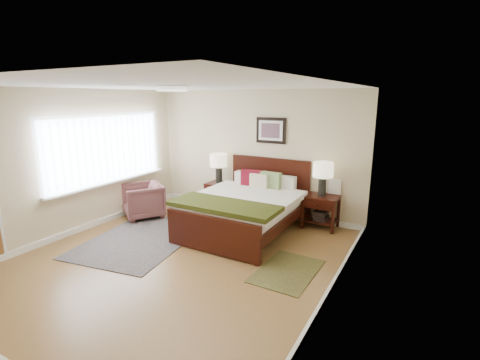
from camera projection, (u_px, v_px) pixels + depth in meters
The scene contains 16 objects.
floor at pixel (179, 258), 5.21m from camera, with size 5.00×5.00×0.00m, color olive.
back_wall at pixel (255, 153), 7.04m from camera, with size 4.50×0.04×2.50m, color #C0AB8B.
left_wall at pixel (73, 163), 5.98m from camera, with size 0.04×5.00×2.50m, color #C0AB8B.
right_wall at pixel (335, 199), 3.85m from camera, with size 0.04×5.00×2.50m, color #C0AB8B.
ceiling at pixel (172, 86), 4.63m from camera, with size 4.50×5.00×0.02m, color white.
window at pixel (108, 150), 6.52m from camera, with size 0.11×2.72×1.32m.
ceil_fixture at pixel (172, 88), 4.63m from camera, with size 0.44×0.44×0.08m.
bed at pixel (245, 202), 6.13m from camera, with size 1.78×2.16×1.17m.
wall_art at pixel (271, 131), 6.74m from camera, with size 0.62×0.05×0.50m.
nightstand_left at pixel (219, 189), 7.36m from camera, with size 0.49×0.44×0.59m.
nightstand_right at pixel (321, 208), 6.34m from camera, with size 0.61×0.46×0.61m.
lamp_left at pixel (219, 163), 7.25m from camera, with size 0.36×0.36×0.61m.
lamp_right at pixel (323, 172), 6.19m from camera, with size 0.36×0.36×0.61m.
armchair at pixel (143, 201), 6.93m from camera, with size 0.72×0.75×0.68m, color brown.
rug_persian at pixel (142, 239), 5.90m from camera, with size 1.56×2.21×0.01m, color #0C103D.
rug_navy at pixel (287, 271), 4.81m from camera, with size 0.74×1.12×0.01m, color black.
Camera 1 is at (3.13, -3.74, 2.35)m, focal length 26.00 mm.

